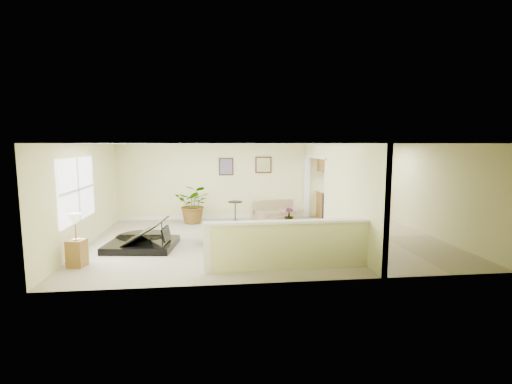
{
  "coord_description": "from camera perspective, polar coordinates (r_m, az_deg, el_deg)",
  "views": [
    {
      "loc": [
        -1.32,
        -9.35,
        2.48
      ],
      "look_at": [
        -0.24,
        0.4,
        1.22
      ],
      "focal_mm": 26.0,
      "sensor_mm": 36.0,
      "label": 1
    }
  ],
  "objects": [
    {
      "name": "piano",
      "position": [
        9.46,
        -17.35,
        -4.35
      ],
      "size": [
        1.96,
        2.02,
        1.48
      ],
      "rotation": [
        0.0,
        0.0,
        -0.12
      ],
      "color": "black",
      "rests_on": "floor"
    },
    {
      "name": "back_wall",
      "position": [
        12.48,
        -0.24,
        1.68
      ],
      "size": [
        9.0,
        0.04,
        2.5
      ],
      "primitive_type": "cube",
      "color": "#EFEEA3",
      "rests_on": "floor"
    },
    {
      "name": "kitchen_vinyl",
      "position": [
        10.66,
        18.78,
        -6.5
      ],
      "size": [
        2.7,
        6.0,
        0.01
      ],
      "primitive_type": "cube",
      "color": "tan",
      "rests_on": "floor"
    },
    {
      "name": "lamp_stand",
      "position": [
        8.45,
        -25.91,
        -7.22
      ],
      "size": [
        0.38,
        0.38,
        1.1
      ],
      "color": "olive",
      "rests_on": "floor"
    },
    {
      "name": "floor",
      "position": [
        9.77,
        1.65,
        -7.38
      ],
      "size": [
        9.0,
        9.0,
        0.0
      ],
      "primitive_type": "plane",
      "color": "#B8AF8F",
      "rests_on": "ground"
    },
    {
      "name": "accent_table",
      "position": [
        11.93,
        -3.22,
        -2.59
      ],
      "size": [
        0.46,
        0.46,
        0.67
      ],
      "color": "black",
      "rests_on": "floor"
    },
    {
      "name": "wall_art_left",
      "position": [
        12.35,
        -4.62,
        3.92
      ],
      "size": [
        0.48,
        0.04,
        0.58
      ],
      "color": "#3E2116",
      "rests_on": "back_wall"
    },
    {
      "name": "ceiling",
      "position": [
        9.45,
        1.71,
        7.45
      ],
      "size": [
        9.0,
        6.0,
        0.04
      ],
      "primitive_type": "cube",
      "color": "silver",
      "rests_on": "back_wall"
    },
    {
      "name": "left_window",
      "position": [
        9.46,
        -25.84,
        0.34
      ],
      "size": [
        0.05,
        2.15,
        1.45
      ],
      "primitive_type": "cube",
      "color": "white",
      "rests_on": "left_wall"
    },
    {
      "name": "piano_bench",
      "position": [
        9.46,
        -7.04,
        -6.57
      ],
      "size": [
        0.34,
        0.66,
        0.44
      ],
      "primitive_type": "cube",
      "rotation": [
        0.0,
        0.0,
        -0.02
      ],
      "color": "black",
      "rests_on": "floor"
    },
    {
      "name": "pony_half_wall",
      "position": [
        7.45,
        4.73,
        -7.96
      ],
      "size": [
        3.42,
        0.22,
        1.0
      ],
      "color": "#EFEEA3",
      "rests_on": "floor"
    },
    {
      "name": "palm_plant",
      "position": [
        11.87,
        -9.49,
        -1.89
      ],
      "size": [
        1.31,
        1.21,
        1.22
      ],
      "color": "black",
      "rests_on": "floor"
    },
    {
      "name": "interior_partition",
      "position": [
        10.18,
        11.56,
        0.06
      ],
      "size": [
        0.18,
        5.99,
        2.5
      ],
      "color": "#EFEEA3",
      "rests_on": "floor"
    },
    {
      "name": "right_wall",
      "position": [
        11.09,
        25.38,
        0.25
      ],
      "size": [
        0.04,
        6.0,
        2.5
      ],
      "primitive_type": "cube",
      "color": "#EFEEA3",
      "rests_on": "floor"
    },
    {
      "name": "loveseat",
      "position": [
        12.27,
        3.28,
        -2.87
      ],
      "size": [
        1.67,
        1.24,
        0.81
      ],
      "rotation": [
        0.0,
        0.0,
        0.33
      ],
      "color": "tan",
      "rests_on": "floor"
    },
    {
      "name": "kitchen_cabinets",
      "position": [
        13.0,
        14.02,
        -0.0
      ],
      "size": [
        2.36,
        0.65,
        2.33
      ],
      "color": "olive",
      "rests_on": "floor"
    },
    {
      "name": "wall_mirror",
      "position": [
        12.45,
        1.15,
        4.2
      ],
      "size": [
        0.55,
        0.04,
        0.55
      ],
      "color": "#3E2116",
      "rests_on": "back_wall"
    },
    {
      "name": "small_plant",
      "position": [
        11.82,
        5.1,
        -3.78
      ],
      "size": [
        0.32,
        0.32,
        0.49
      ],
      "color": "black",
      "rests_on": "floor"
    },
    {
      "name": "left_wall",
      "position": [
        9.95,
        -24.91,
        -0.46
      ],
      "size": [
        0.04,
        6.0,
        2.5
      ],
      "primitive_type": "cube",
      "color": "#EFEEA3",
      "rests_on": "floor"
    },
    {
      "name": "front_wall",
      "position": [
        6.6,
        5.32,
        -3.44
      ],
      "size": [
        9.0,
        0.04,
        2.5
      ],
      "primitive_type": "cube",
      "color": "#EFEEA3",
      "rests_on": "floor"
    }
  ]
}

